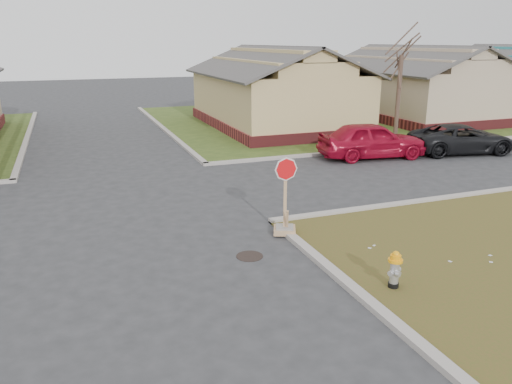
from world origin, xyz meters
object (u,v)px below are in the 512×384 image
object	(u,v)px
red_sedan	(372,140)
dark_pickup	(462,139)
fire_hydrant	(395,267)
stop_sign	(285,217)

from	to	relation	value
red_sedan	dark_pickup	xyz separation A→B (m)	(4.41, -0.60, -0.14)
red_sedan	dark_pickup	distance (m)	4.45
fire_hydrant	stop_sign	size ratio (longest dim) A/B	0.39
dark_pickup	red_sedan	bearing A→B (deg)	93.58
fire_hydrant	stop_sign	bearing A→B (deg)	82.94
stop_sign	red_sedan	xyz separation A→B (m)	(7.19, 6.92, 0.30)
stop_sign	red_sedan	bearing A→B (deg)	67.33
fire_hydrant	stop_sign	distance (m)	3.68
fire_hydrant	dark_pickup	bearing A→B (deg)	21.94
fire_hydrant	red_sedan	distance (m)	12.26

